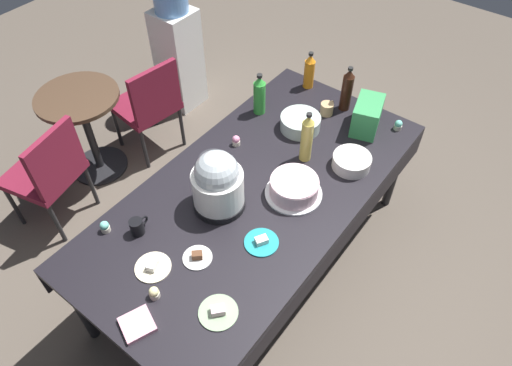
# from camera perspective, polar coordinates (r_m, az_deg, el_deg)

# --- Properties ---
(ground) EXTENTS (9.00, 9.00, 0.00)m
(ground) POSITION_cam_1_polar(r_m,az_deg,el_deg) (3.27, 0.00, -9.49)
(ground) COLOR brown
(potluck_table) EXTENTS (2.20, 1.10, 0.75)m
(potluck_table) POSITION_cam_1_polar(r_m,az_deg,el_deg) (2.71, 0.00, -1.59)
(potluck_table) COLOR black
(potluck_table) RESTS_ON ground
(frosted_layer_cake) EXTENTS (0.33, 0.33, 0.11)m
(frosted_layer_cake) POSITION_cam_1_polar(r_m,az_deg,el_deg) (2.61, 4.67, -0.55)
(frosted_layer_cake) COLOR silver
(frosted_layer_cake) RESTS_ON potluck_table
(slow_cooker) EXTENTS (0.29, 0.29, 0.38)m
(slow_cooker) POSITION_cam_1_polar(r_m,az_deg,el_deg) (2.47, -4.72, -0.02)
(slow_cooker) COLOR black
(slow_cooker) RESTS_ON potluck_table
(glass_salad_bowl) EXTENTS (0.26, 0.26, 0.09)m
(glass_salad_bowl) POSITION_cam_1_polar(r_m,az_deg,el_deg) (3.03, 5.44, 7.36)
(glass_salad_bowl) COLOR #B2C6BC
(glass_salad_bowl) RESTS_ON potluck_table
(ceramic_snack_bowl) EXTENTS (0.23, 0.23, 0.08)m
(ceramic_snack_bowl) POSITION_cam_1_polar(r_m,az_deg,el_deg) (2.82, 11.61, 2.58)
(ceramic_snack_bowl) COLOR silver
(ceramic_snack_bowl) RESTS_ON potluck_table
(dessert_plate_white) EXTENTS (0.15, 0.15, 0.05)m
(dessert_plate_white) POSITION_cam_1_polar(r_m,az_deg,el_deg) (2.39, -7.19, -8.97)
(dessert_plate_white) COLOR white
(dessert_plate_white) RESTS_ON potluck_table
(dessert_plate_sage) EXTENTS (0.19, 0.19, 0.04)m
(dessert_plate_sage) POSITION_cam_1_polar(r_m,az_deg,el_deg) (2.23, -4.64, -15.44)
(dessert_plate_sage) COLOR #8CA87F
(dessert_plate_sage) RESTS_ON potluck_table
(dessert_plate_teal) EXTENTS (0.18, 0.18, 0.04)m
(dessert_plate_teal) POSITION_cam_1_polar(r_m,az_deg,el_deg) (2.43, 0.67, -7.21)
(dessert_plate_teal) COLOR teal
(dessert_plate_teal) RESTS_ON potluck_table
(dessert_plate_charcoal) EXTENTS (0.18, 0.18, 0.04)m
(dessert_plate_charcoal) POSITION_cam_1_polar(r_m,az_deg,el_deg) (2.84, -5.30, 3.03)
(dessert_plate_charcoal) COLOR #2D2D33
(dessert_plate_charcoal) RESTS_ON potluck_table
(dessert_plate_cream) EXTENTS (0.18, 0.18, 0.04)m
(dessert_plate_cream) POSITION_cam_1_polar(r_m,az_deg,el_deg) (2.40, -12.51, -9.96)
(dessert_plate_cream) COLOR beige
(dessert_plate_cream) RESTS_ON potluck_table
(cupcake_rose) EXTENTS (0.05, 0.05, 0.07)m
(cupcake_rose) POSITION_cam_1_polar(r_m,az_deg,el_deg) (3.15, 17.01, 6.79)
(cupcake_rose) COLOR beige
(cupcake_rose) RESTS_ON potluck_table
(cupcake_mint) EXTENTS (0.05, 0.05, 0.07)m
(cupcake_mint) POSITION_cam_1_polar(r_m,az_deg,el_deg) (2.58, -18.01, -5.11)
(cupcake_mint) COLOR beige
(cupcake_mint) RESTS_ON potluck_table
(cupcake_vanilla) EXTENTS (0.05, 0.05, 0.07)m
(cupcake_vanilla) POSITION_cam_1_polar(r_m,az_deg,el_deg) (2.91, -2.45, 5.20)
(cupcake_vanilla) COLOR beige
(cupcake_vanilla) RESTS_ON potluck_table
(cupcake_berry) EXTENTS (0.05, 0.05, 0.07)m
(cupcake_berry) POSITION_cam_1_polar(r_m,az_deg,el_deg) (2.30, -12.36, -13.00)
(cupcake_berry) COLOR beige
(cupcake_berry) RESTS_ON potluck_table
(soda_bottle_lime_soda) EXTENTS (0.08, 0.08, 0.29)m
(soda_bottle_lime_soda) POSITION_cam_1_polar(r_m,az_deg,el_deg) (3.09, 0.42, 10.71)
(soda_bottle_lime_soda) COLOR green
(soda_bottle_lime_soda) RESTS_ON potluck_table
(soda_bottle_ginger_ale) EXTENTS (0.07, 0.07, 0.34)m
(soda_bottle_ginger_ale) POSITION_cam_1_polar(r_m,az_deg,el_deg) (2.75, 6.23, 5.47)
(soda_bottle_ginger_ale) COLOR gold
(soda_bottle_ginger_ale) RESTS_ON potluck_table
(soda_bottle_cola) EXTENTS (0.07, 0.07, 0.32)m
(soda_bottle_cola) POSITION_cam_1_polar(r_m,az_deg,el_deg) (3.17, 11.06, 11.11)
(soda_bottle_cola) COLOR #33190F
(soda_bottle_cola) RESTS_ON potluck_table
(soda_bottle_orange_juice) EXTENTS (0.07, 0.07, 0.27)m
(soda_bottle_orange_juice) POSITION_cam_1_polar(r_m,az_deg,el_deg) (3.35, 6.54, 13.43)
(soda_bottle_orange_juice) COLOR orange
(soda_bottle_orange_juice) RESTS_ON potluck_table
(coffee_mug_tan) EXTENTS (0.13, 0.09, 0.08)m
(coffee_mug_tan) POSITION_cam_1_polar(r_m,az_deg,el_deg) (3.17, 8.69, 8.99)
(coffee_mug_tan) COLOR tan
(coffee_mug_tan) RESTS_ON potluck_table
(coffee_mug_black) EXTENTS (0.11, 0.07, 0.09)m
(coffee_mug_black) POSITION_cam_1_polar(r_m,az_deg,el_deg) (2.52, -14.31, -5.17)
(coffee_mug_black) COLOR black
(coffee_mug_black) RESTS_ON potluck_table
(soda_carton) EXTENTS (0.30, 0.23, 0.20)m
(soda_carton) POSITION_cam_1_polar(r_m,az_deg,el_deg) (3.07, 13.44, 8.03)
(soda_carton) COLOR #338C4C
(soda_carton) RESTS_ON potluck_table
(paper_napkin_stack) EXTENTS (0.18, 0.18, 0.02)m
(paper_napkin_stack) POSITION_cam_1_polar(r_m,az_deg,el_deg) (2.26, -14.32, -16.42)
(paper_napkin_stack) COLOR pink
(paper_napkin_stack) RESTS_ON potluck_table
(maroon_chair_left) EXTENTS (0.53, 0.53, 0.85)m
(maroon_chair_left) POSITION_cam_1_polar(r_m,az_deg,el_deg) (3.42, -24.06, 1.41)
(maroon_chair_left) COLOR maroon
(maroon_chair_left) RESTS_ON ground
(maroon_chair_right) EXTENTS (0.49, 0.49, 0.85)m
(maroon_chair_right) POSITION_cam_1_polar(r_m,az_deg,el_deg) (3.77, -12.97, 9.57)
(maroon_chair_right) COLOR maroon
(maroon_chair_right) RESTS_ON ground
(round_cafe_table) EXTENTS (0.60, 0.60, 0.72)m
(round_cafe_table) POSITION_cam_1_polar(r_m,az_deg,el_deg) (3.73, -20.24, 7.28)
(round_cafe_table) COLOR #473323
(round_cafe_table) RESTS_ON ground
(water_cooler) EXTENTS (0.32, 0.32, 1.24)m
(water_cooler) POSITION_cam_1_polar(r_m,az_deg,el_deg) (4.22, -9.66, 16.30)
(water_cooler) COLOR silver
(water_cooler) RESTS_ON ground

